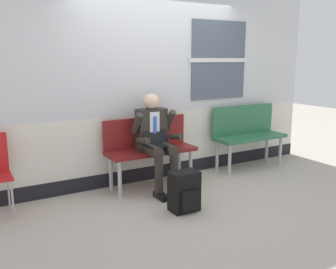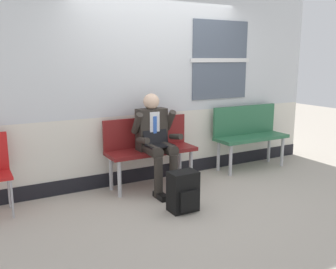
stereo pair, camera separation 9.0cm
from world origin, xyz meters
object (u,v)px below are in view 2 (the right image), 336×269
bench_empty (249,131)px  backpack (183,192)px  bench_with_person (149,145)px  person_seated (156,139)px

bench_empty → backpack: bearing=-151.5°
bench_empty → backpack: bench_empty is taller
bench_with_person → person_seated: (0.00, -0.20, 0.12)m
bench_with_person → bench_empty: size_ratio=1.00×
bench_with_person → backpack: 1.04m
bench_with_person → person_seated: person_seated is taller
bench_empty → person_seated: size_ratio=0.96×
bench_empty → backpack: (-1.82, -0.99, -0.36)m
bench_with_person → person_seated: bearing=-90.0°
bench_empty → person_seated: person_seated is taller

